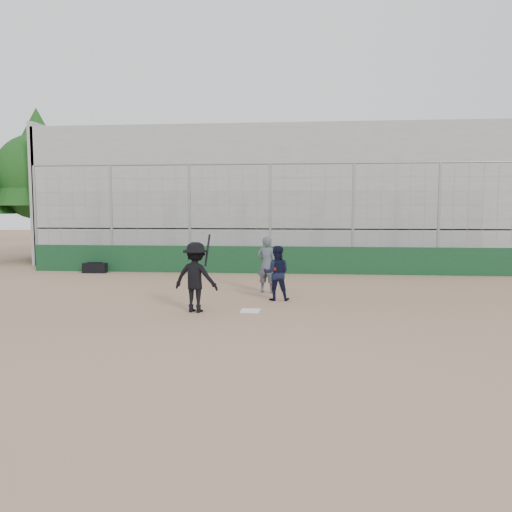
# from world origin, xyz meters

# --- Properties ---
(ground) EXTENTS (90.00, 90.00, 0.00)m
(ground) POSITION_xyz_m (0.00, 0.00, 0.00)
(ground) COLOR brown
(ground) RESTS_ON ground
(home_plate) EXTENTS (0.44, 0.44, 0.02)m
(home_plate) POSITION_xyz_m (0.00, 0.00, 0.01)
(home_plate) COLOR white
(home_plate) RESTS_ON ground
(backstop) EXTENTS (18.10, 0.25, 4.04)m
(backstop) POSITION_xyz_m (0.00, 7.00, 0.96)
(backstop) COLOR #11361C
(backstop) RESTS_ON ground
(bleachers) EXTENTS (20.25, 6.70, 6.98)m
(bleachers) POSITION_xyz_m (0.00, 11.95, 2.92)
(bleachers) COLOR gray
(bleachers) RESTS_ON ground
(tree_left) EXTENTS (4.48, 4.48, 7.00)m
(tree_left) POSITION_xyz_m (-11.00, 11.00, 4.39)
(tree_left) COLOR #351E13
(tree_left) RESTS_ON ground
(batter_at_plate) EXTENTS (1.13, 0.83, 1.77)m
(batter_at_plate) POSITION_xyz_m (-1.23, -0.17, 0.80)
(batter_at_plate) COLOR black
(batter_at_plate) RESTS_ON ground
(catcher_crouched) EXTENTS (0.69, 0.55, 0.98)m
(catcher_crouched) POSITION_xyz_m (0.53, 1.43, 0.49)
(catcher_crouched) COLOR black
(catcher_crouched) RESTS_ON ground
(umpire) EXTENTS (0.67, 0.53, 1.44)m
(umpire) POSITION_xyz_m (0.19, 2.62, 0.72)
(umpire) COLOR #475059
(umpire) RESTS_ON ground
(equipment_bag) EXTENTS (0.86, 0.38, 0.40)m
(equipment_bag) POSITION_xyz_m (-6.49, 6.50, 0.18)
(equipment_bag) COLOR black
(equipment_bag) RESTS_ON ground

